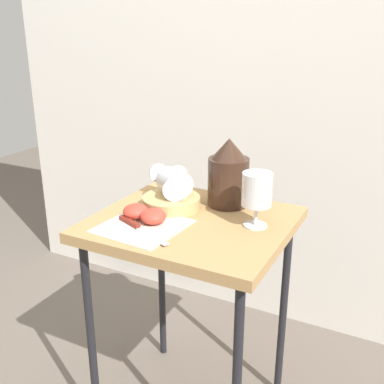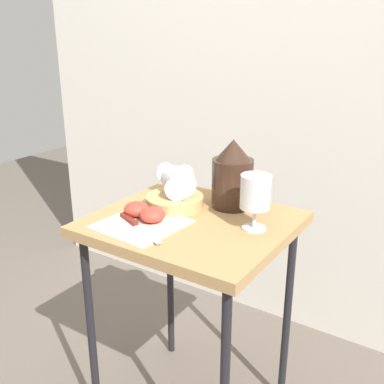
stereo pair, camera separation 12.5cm
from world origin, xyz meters
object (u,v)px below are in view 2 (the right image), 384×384
at_px(table, 192,242).
at_px(pitcher, 233,180).
at_px(wine_glass_tipped_far, 178,181).
at_px(apple_half_left, 137,209).
at_px(wine_glass_tipped_near, 179,184).
at_px(basket_tray, 175,202).
at_px(knife, 134,224).
at_px(apple_half_right, 152,215).
at_px(wine_glass_upright, 255,195).

distance_m(table, pitcher, 0.22).
xyz_separation_m(table, wine_glass_tipped_far, (-0.10, 0.07, 0.14)).
distance_m(table, wine_glass_tipped_far, 0.19).
relative_size(wine_glass_tipped_far, apple_half_left, 2.34).
xyz_separation_m(pitcher, apple_half_left, (-0.18, -0.22, -0.06)).
height_order(pitcher, wine_glass_tipped_near, pitcher).
height_order(basket_tray, pitcher, pitcher).
distance_m(apple_half_left, knife, 0.07).
relative_size(wine_glass_tipped_far, apple_half_right, 2.34).
bearing_deg(apple_half_left, basket_tray, 69.14).
xyz_separation_m(table, basket_tray, (-0.09, 0.05, 0.09)).
height_order(table, basket_tray, basket_tray).
relative_size(apple_half_left, apple_half_right, 1.00).
relative_size(table, apple_half_right, 9.43).
relative_size(wine_glass_upright, knife, 0.75).
bearing_deg(apple_half_right, basket_tray, 97.30).
relative_size(pitcher, wine_glass_tipped_near, 1.24).
xyz_separation_m(table, apple_half_right, (-0.08, -0.08, 0.09)).
xyz_separation_m(basket_tray, apple_half_left, (-0.05, -0.12, 0.01)).
bearing_deg(pitcher, apple_half_left, -129.95).
bearing_deg(apple_half_right, table, 46.28).
distance_m(wine_glass_upright, knife, 0.33).
height_order(wine_glass_tipped_near, apple_half_right, wine_glass_tipped_near).
bearing_deg(knife, pitcher, 61.88).
distance_m(wine_glass_tipped_near, knife, 0.20).
xyz_separation_m(wine_glass_tipped_far, apple_half_right, (0.02, -0.15, -0.05)).
bearing_deg(apple_half_right, wine_glass_tipped_near, 92.82).
relative_size(table, knife, 3.40).
bearing_deg(pitcher, wine_glass_upright, -41.59).
xyz_separation_m(wine_glass_tipped_far, knife, (-0.00, -0.20, -0.06)).
height_order(basket_tray, wine_glass_upright, wine_glass_upright).
distance_m(wine_glass_upright, apple_half_left, 0.34).
bearing_deg(apple_half_right, wine_glass_tipped_far, 97.61).
xyz_separation_m(table, knife, (-0.10, -0.13, 0.08)).
bearing_deg(wine_glass_tipped_far, table, -36.07).
relative_size(wine_glass_tipped_far, knife, 0.84).
bearing_deg(pitcher, apple_half_right, -118.13).
distance_m(table, wine_glass_upright, 0.24).
bearing_deg(pitcher, wine_glass_tipped_far, -151.32).
bearing_deg(table, wine_glass_tipped_far, 143.93).
distance_m(table, knife, 0.18).
relative_size(pitcher, wine_glass_upright, 1.36).
bearing_deg(knife, apple_half_left, 123.33).
relative_size(basket_tray, wine_glass_tipped_near, 1.04).
bearing_deg(knife, basket_tray, 87.17).
distance_m(apple_half_right, knife, 0.06).
xyz_separation_m(basket_tray, wine_glass_upright, (0.26, -0.01, 0.08)).
xyz_separation_m(apple_half_right, knife, (-0.02, -0.05, -0.01)).
relative_size(basket_tray, apple_half_right, 2.40).
bearing_deg(apple_half_right, wine_glass_upright, 24.79).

